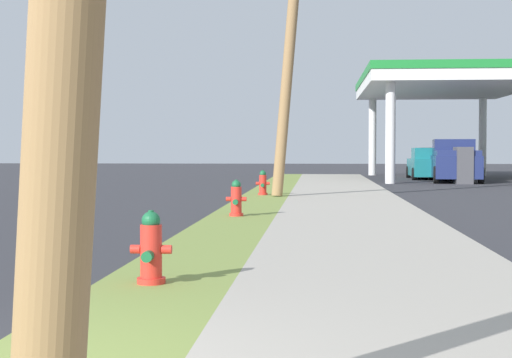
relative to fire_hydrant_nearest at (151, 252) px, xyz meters
name	(u,v)px	position (x,y,z in m)	size (l,w,h in m)	color
fire_hydrant_nearest	(151,252)	(0.00, 0.00, 0.00)	(0.42, 0.38, 0.74)	red
fire_hydrant_second	(236,200)	(0.02, 8.23, 0.00)	(0.42, 0.38, 0.74)	red
fire_hydrant_third	(263,184)	(0.04, 15.85, 0.00)	(0.42, 0.37, 0.74)	red
utility_pole_midground	(292,22)	(0.91, 15.50, 4.78)	(1.61, 1.39, 10.04)	#937047
car_teal_by_near_pump	(429,165)	(7.28, 32.73, 0.28)	(2.06, 4.55, 1.57)	#197075
truck_navy_at_forecourt	(455,162)	(8.00, 29.40, 0.47)	(2.58, 5.56, 1.97)	navy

